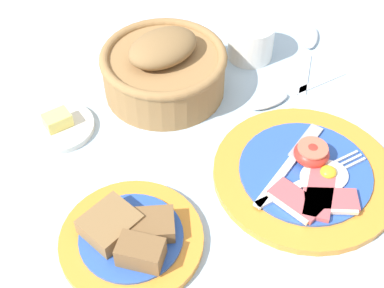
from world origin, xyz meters
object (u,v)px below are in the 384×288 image
Objects in this scene: teaspoon_near_cup at (309,46)px; fork_on_cloth at (375,288)px; breakfast_plate at (306,174)px; bread_plate at (131,237)px; bread_basket at (164,68)px; sugar_cup at (251,40)px; butter_dish at (59,126)px; teaspoon_by_saucer at (283,96)px.

fork_on_cloth is at bearing -165.48° from teaspoon_near_cup.
teaspoon_near_cup is at bearing 58.19° from breakfast_plate.
bread_plate reaches higher than breakfast_plate.
breakfast_plate is 0.29m from bread_basket.
breakfast_plate is 0.19m from fork_on_cloth.
sugar_cup reaches higher than teaspoon_near_cup.
bread_basket is 1.24× the size of teaspoon_near_cup.
butter_dish is (-0.31, 0.23, -0.00)m from breakfast_plate.
bread_basket is (0.15, 0.27, 0.03)m from bread_plate.
teaspoon_by_saucer is (0.00, -0.12, -0.03)m from sugar_cup.
breakfast_plate reaches higher than butter_dish.
bread_plate is 1.02× the size of fork_on_cloth.
breakfast_plate reaches higher than fork_on_cloth.
sugar_cup is 0.37m from butter_dish.
fork_on_cloth is at bearing -97.78° from sugar_cup.
teaspoon_near_cup is (0.11, 0.10, 0.00)m from teaspoon_by_saucer.
sugar_cup is at bearing 8.55° from butter_dish.
breakfast_plate is 0.17m from teaspoon_by_saucer.
teaspoon_by_saucer is at bearing -28.57° from bread_basket.
bread_basket is at bearing -170.63° from sugar_cup.
bread_basket reaches higher than teaspoon_by_saucer.
fork_on_cloth is at bearing -34.62° from bread_plate.
bread_basket reaches higher than bread_plate.
teaspoon_near_cup is at bearing 32.39° from bread_plate.
sugar_cup is at bearing -97.46° from teaspoon_by_saucer.
teaspoon_near_cup reaches higher than fork_on_cloth.
bread_plate is at bearing 158.25° from teaspoon_near_cup.
bread_plate reaches higher than teaspoon_near_cup.
bread_plate is 0.36m from teaspoon_by_saucer.
breakfast_plate is at bearing -87.42° from fork_on_cloth.
breakfast_plate is 3.29× the size of sugar_cup.
bread_basket is 0.19m from butter_dish.
breakfast_plate is 0.31m from teaspoon_near_cup.
fork_on_cloth is at bearing 71.82° from teaspoon_by_saucer.
sugar_cup reaches higher than bread_plate.
bread_plate is 1.13× the size of teaspoon_near_cup.
bread_basket is 0.20m from teaspoon_by_saucer.
bread_plate reaches higher than teaspoon_by_saucer.
sugar_cup is 0.18m from bread_basket.
butter_dish is at bearing -171.45° from sugar_cup.
breakfast_plate is 1.37× the size of teaspoon_by_saucer.
sugar_cup is 0.48m from fork_on_cloth.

